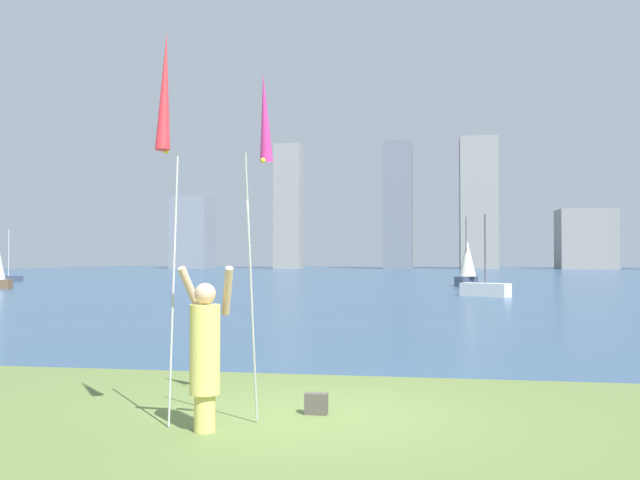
# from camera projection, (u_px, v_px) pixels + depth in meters

# --- Properties ---
(ground) EXTENTS (120.00, 138.00, 0.12)m
(ground) POSITION_uv_depth(u_px,v_px,m) (420.00, 279.00, 58.72)
(ground) COLOR #5B7038
(person) EXTENTS (0.65, 0.48, 1.78)m
(person) POSITION_uv_depth(u_px,v_px,m) (205.00, 350.00, 7.60)
(person) COLOR #D8CC66
(person) RESTS_ON ground
(kite_flag_left) EXTENTS (0.16, 0.54, 4.35)m
(kite_flag_left) POSITION_uv_depth(u_px,v_px,m) (165.00, 101.00, 7.69)
(kite_flag_left) COLOR #B2B2B7
(kite_flag_left) RESTS_ON ground
(kite_flag_right) EXTENTS (0.16, 1.05, 4.05)m
(kite_flag_right) POSITION_uv_depth(u_px,v_px,m) (264.00, 128.00, 8.37)
(kite_flag_right) COLOR #B2B2B7
(kite_flag_right) RESTS_ON ground
(bag) EXTENTS (0.27, 0.14, 0.25)m
(bag) POSITION_uv_depth(u_px,v_px,m) (316.00, 404.00, 8.41)
(bag) COLOR #4C4742
(bag) RESTS_ON ground
(sailboat_3) EXTENTS (1.58, 2.14, 4.38)m
(sailboat_3) POSITION_uv_depth(u_px,v_px,m) (467.00, 263.00, 44.41)
(sailboat_3) COLOR #333D51
(sailboat_3) RESTS_ON ground
(sailboat_5) EXTENTS (2.35, 1.83, 3.85)m
(sailboat_5) POSITION_uv_depth(u_px,v_px,m) (485.00, 289.00, 32.82)
(sailboat_5) COLOR silver
(sailboat_5) RESTS_ON ground
(sailboat_6) EXTENTS (1.59, 2.05, 3.89)m
(sailboat_6) POSITION_uv_depth(u_px,v_px,m) (8.00, 278.00, 52.26)
(sailboat_6) COLOR #333D51
(sailboat_6) RESTS_ON ground
(skyline_tower_0) EXTENTS (5.51, 5.52, 10.92)m
(skyline_tower_0) POSITION_uv_depth(u_px,v_px,m) (192.00, 233.00, 108.00)
(skyline_tower_0) COLOR gray
(skyline_tower_0) RESTS_ON ground
(skyline_tower_1) EXTENTS (3.98, 3.54, 18.63)m
(skyline_tower_1) POSITION_uv_depth(u_px,v_px,m) (289.00, 207.00, 105.75)
(skyline_tower_1) COLOR gray
(skyline_tower_1) RESTS_ON ground
(skyline_tower_2) EXTENTS (4.16, 5.70, 18.83)m
(skyline_tower_2) POSITION_uv_depth(u_px,v_px,m) (398.00, 206.00, 105.35)
(skyline_tower_2) COLOR slate
(skyline_tower_2) RESTS_ON ground
(skyline_tower_3) EXTENTS (5.45, 5.97, 19.46)m
(skyline_tower_3) POSITION_uv_depth(u_px,v_px,m) (478.00, 204.00, 105.08)
(skyline_tower_3) COLOR gray
(skyline_tower_3) RESTS_ON ground
(skyline_tower_4) EXTENTS (7.94, 6.74, 8.75)m
(skyline_tower_4) POSITION_uv_depth(u_px,v_px,m) (586.00, 239.00, 103.45)
(skyline_tower_4) COLOR gray
(skyline_tower_4) RESTS_ON ground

